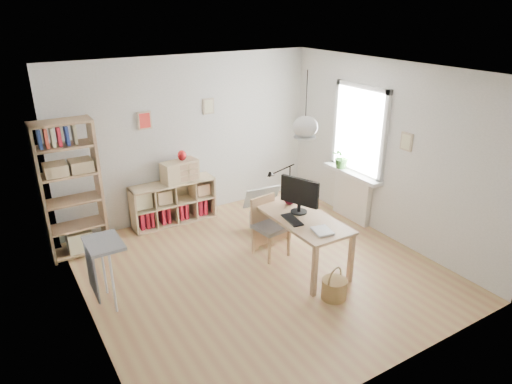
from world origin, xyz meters
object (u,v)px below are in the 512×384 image
chair (268,223)px  storage_chest (270,217)px  tall_bookshelf (70,185)px  drawer_chest (180,171)px  desk (301,223)px  cube_shelf (172,205)px  monitor (300,194)px

chair → storage_chest: size_ratio=1.18×
tall_bookshelf → storage_chest: 3.08m
drawer_chest → chair: bearing=-78.3°
desk → cube_shelf: 2.48m
storage_chest → drawer_chest: 1.66m
tall_bookshelf → monitor: bearing=-34.7°
chair → drawer_chest: drawer_chest is taller
cube_shelf → storage_chest: bearing=-40.1°
chair → drawer_chest: (-0.64, 1.69, 0.39)m
cube_shelf → tall_bookshelf: size_ratio=0.70×
tall_bookshelf → drawer_chest: (1.73, 0.24, -0.20)m
tall_bookshelf → desk: bearing=-37.0°
storage_chest → desk: bearing=-95.8°
desk → drawer_chest: (-0.85, 2.19, 0.23)m
desk → monitor: (0.05, 0.13, 0.38)m
storage_chest → chair: bearing=-118.5°
tall_bookshelf → drawer_chest: 1.76m
monitor → cube_shelf: bearing=94.6°
tall_bookshelf → drawer_chest: tall_bookshelf is taller
desk → drawer_chest: bearing=111.3°
cube_shelf → monitor: bearing=-63.0°
tall_bookshelf → drawer_chest: bearing=7.9°
monitor → drawer_chest: size_ratio=0.92×
drawer_chest → monitor: bearing=-75.4°
storage_chest → tall_bookshelf: bearing=170.9°
drawer_chest → cube_shelf: bearing=157.3°
cube_shelf → chair: 1.93m
desk → chair: bearing=113.0°
desk → tall_bookshelf: size_ratio=0.75×
desk → storage_chest: desk is taller
monitor → drawer_chest: monitor is taller
desk → storage_chest: (0.25, 1.16, -0.45)m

